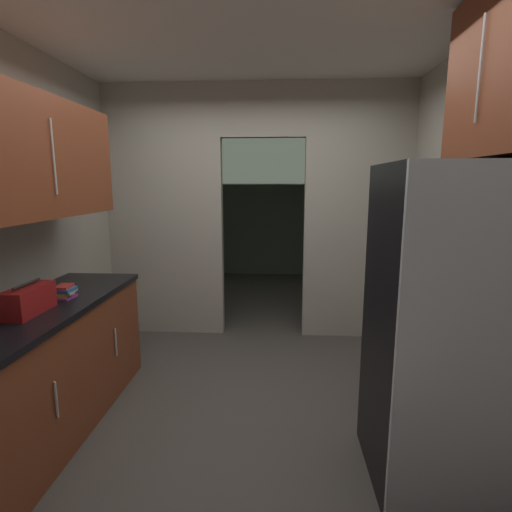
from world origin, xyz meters
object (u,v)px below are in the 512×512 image
Objects in this scene: book_stack at (65,292)px; paint_can at (405,477)px; boombox at (28,300)px; refrigerator at (453,331)px.

paint_can is (2.17, -0.63, -0.83)m from book_stack.
book_stack is at bearing 163.93° from paint_can.
boombox is at bearing -98.14° from book_stack.
boombox is 2.40m from paint_can.
boombox is 1.77× the size of paint_can.
boombox is (-2.47, 0.15, 0.08)m from refrigerator.
book_stack is (0.05, 0.33, -0.04)m from boombox.
refrigerator is at bearing -11.11° from book_stack.
paint_can is (-0.25, -0.15, -0.78)m from refrigerator.
boombox is at bearing 176.59° from refrigerator.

